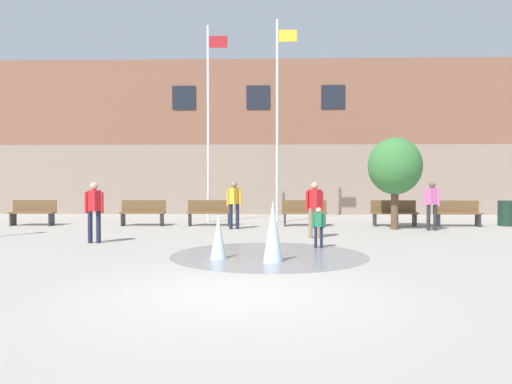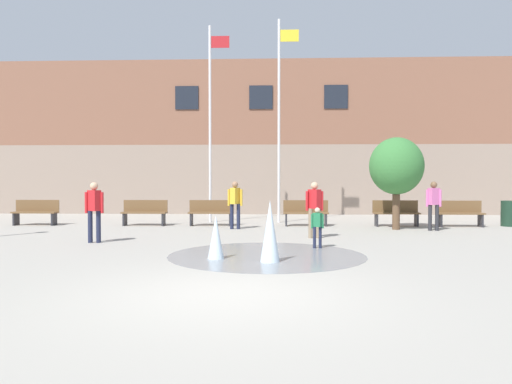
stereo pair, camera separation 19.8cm
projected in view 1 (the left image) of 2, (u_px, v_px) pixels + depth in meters
ground_plane at (231, 294)px, 7.26m from camera, size 100.00×100.00×0.00m
library_building at (260, 142)px, 26.43m from camera, size 36.00×6.05×7.31m
splash_fountain at (259, 241)px, 10.42m from camera, size 4.32×4.32×1.25m
park_bench_far_left at (33, 212)px, 17.93m from camera, size 1.60×0.44×0.91m
park_bench_left_of_flagpoles at (143, 212)px, 17.85m from camera, size 1.60×0.44×0.91m
park_bench_center at (210, 212)px, 17.83m from camera, size 1.60×0.44×0.91m
park_bench_under_right_flagpole at (304, 212)px, 17.77m from camera, size 1.60×0.44×0.91m
park_bench_near_trashcan at (394, 213)px, 17.71m from camera, size 1.60×0.44×0.91m
park_bench_far_right at (457, 213)px, 17.55m from camera, size 1.60×0.44×0.91m
child_running at (319, 224)px, 12.05m from camera, size 0.31×0.22×0.99m
adult_in_red at (314, 205)px, 14.10m from camera, size 0.50×0.38×1.59m
adult_watching at (94, 207)px, 13.00m from camera, size 0.50×0.36×1.59m
teen_by_trashcan at (234, 201)px, 16.61m from camera, size 0.50×0.39×1.59m
adult_near_bench at (432, 202)px, 16.18m from camera, size 0.50×0.34×1.59m
flagpole_left at (209, 118)px, 19.14m from camera, size 0.80×0.10×7.55m
flagpole_right at (278, 115)px, 19.06m from camera, size 0.80×0.10×7.75m
trash_can at (506, 213)px, 17.75m from camera, size 0.56×0.56×0.90m
street_tree_near_building at (395, 166)px, 16.48m from camera, size 1.77×1.77×3.05m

